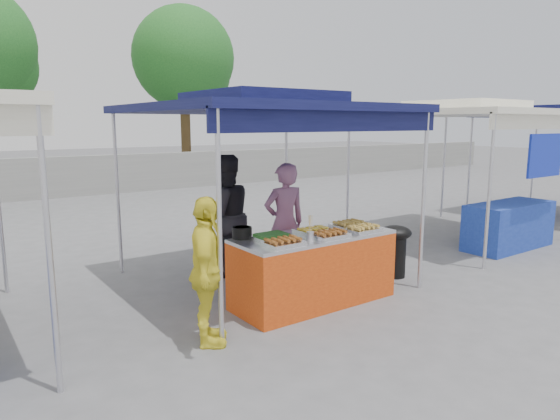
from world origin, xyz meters
TOP-DOWN VIEW (x-y plane):
  - ground_plane at (0.00, 0.00)m, footprint 80.00×80.00m
  - back_wall at (0.00, 11.00)m, footprint 40.00×0.25m
  - main_canopy at (0.00, 0.97)m, footprint 3.20×3.20m
  - neighbor_stall_right at (4.50, 0.57)m, footprint 3.20×3.20m
  - tree_2 at (4.61, 12.95)m, footprint 3.74×3.72m
  - vendor_table at (0.00, -0.10)m, footprint 2.00×0.80m
  - food_tray_fl at (-0.63, -0.34)m, footprint 0.42×0.30m
  - food_tray_fm at (0.03, -0.34)m, footprint 0.42×0.30m
  - food_tray_fr at (0.57, -0.34)m, footprint 0.42×0.30m
  - food_tray_bl at (-0.57, -0.03)m, footprint 0.42×0.30m
  - food_tray_bm at (0.05, -0.02)m, footprint 0.42×0.30m
  - food_tray_br at (0.61, -0.05)m, footprint 0.42×0.30m
  - cooking_pot at (-0.80, 0.24)m, footprint 0.23×0.23m
  - skewer_cup at (-0.24, -0.32)m, footprint 0.09×0.09m
  - wok_burner at (1.61, 0.03)m, footprint 0.44×0.44m
  - crate_left at (-0.29, 0.48)m, footprint 0.52×0.36m
  - crate_right at (0.17, 0.43)m, footprint 0.45×0.31m
  - crate_stacked at (0.17, 0.43)m, footprint 0.43×0.30m
  - vendor_woman at (0.20, 0.78)m, footprint 0.66×0.49m
  - helper_man at (-0.30, 1.52)m, footprint 0.86×0.67m
  - customer_person at (-1.59, -0.40)m, footprint 0.75×0.93m

SIDE VIEW (x-z plane):
  - ground_plane at x=0.00m, z-range 0.00..0.00m
  - crate_right at x=0.17m, z-range 0.00..0.27m
  - crate_left at x=-0.29m, z-range 0.00..0.31m
  - crate_stacked at x=0.17m, z-range 0.27..0.53m
  - vendor_table at x=0.00m, z-range 0.00..0.85m
  - wok_burner at x=1.61m, z-range 0.07..0.82m
  - back_wall at x=0.00m, z-range 0.00..1.20m
  - customer_person at x=-1.59m, z-range 0.00..1.48m
  - vendor_woman at x=0.20m, z-range 0.00..1.64m
  - helper_man at x=-0.30m, z-range 0.00..1.74m
  - food_tray_fl at x=-0.63m, z-range 0.85..0.92m
  - food_tray_fm at x=0.03m, z-range 0.85..0.92m
  - food_tray_fr at x=0.57m, z-range 0.85..0.92m
  - food_tray_bl at x=-0.57m, z-range 0.85..0.92m
  - food_tray_bm at x=0.05m, z-range 0.85..0.92m
  - food_tray_br at x=0.61m, z-range 0.85..0.92m
  - skewer_cup at x=-0.24m, z-range 0.85..0.96m
  - cooking_pot at x=-0.80m, z-range 0.85..0.98m
  - neighbor_stall_right at x=4.50m, z-range 0.32..2.89m
  - main_canopy at x=0.00m, z-range 1.08..3.65m
  - tree_2 at x=4.61m, z-range 1.18..7.57m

